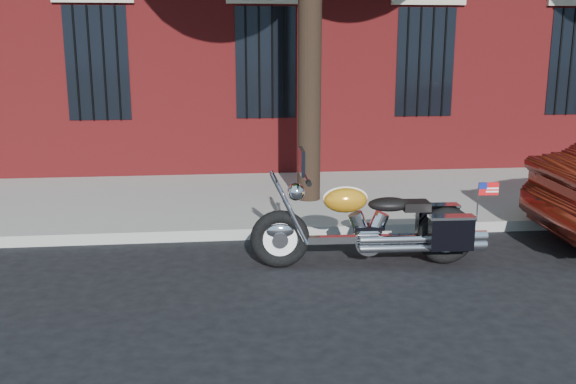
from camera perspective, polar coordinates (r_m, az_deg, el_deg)
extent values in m
plane|color=black|center=(7.35, 1.13, -7.14)|extent=(120.00, 120.00, 0.00)
cube|color=gray|center=(8.63, -0.04, -3.54)|extent=(40.00, 0.16, 0.15)
cube|color=gray|center=(10.43, -1.16, -0.63)|extent=(40.00, 3.60, 0.15)
cube|color=black|center=(11.99, -2.02, 11.39)|extent=(1.10, 0.14, 2.00)
cylinder|color=black|center=(11.91, -1.99, 11.38)|extent=(0.04, 0.04, 2.00)
cylinder|color=black|center=(9.84, 1.94, 12.80)|extent=(0.36, 0.36, 5.00)
torus|color=black|center=(7.38, -0.72, -4.20)|extent=(0.69, 0.18, 0.69)
torus|color=black|center=(7.73, 13.86, -3.78)|extent=(0.69, 0.18, 0.69)
cylinder|color=white|center=(7.38, -0.72, -4.20)|extent=(0.51, 0.08, 0.51)
cylinder|color=white|center=(7.73, 13.86, -3.78)|extent=(0.51, 0.08, 0.51)
ellipsoid|color=white|center=(7.35, -0.72, -3.43)|extent=(0.37, 0.15, 0.20)
ellipsoid|color=orange|center=(7.70, 13.91, -2.90)|extent=(0.37, 0.16, 0.20)
cube|color=white|center=(7.50, 6.74, -4.17)|extent=(1.54, 0.16, 0.08)
cylinder|color=white|center=(7.52, 7.12, -4.30)|extent=(0.33, 0.20, 0.33)
cylinder|color=white|center=(7.46, 11.27, -4.52)|extent=(1.28, 0.14, 0.09)
ellipsoid|color=orange|center=(7.34, 5.11, -0.70)|extent=(0.52, 0.31, 0.29)
ellipsoid|color=black|center=(7.45, 8.99, -1.09)|extent=(0.51, 0.31, 0.16)
cube|color=black|center=(7.94, 13.12, -2.46)|extent=(0.50, 0.18, 0.39)
cube|color=black|center=(7.45, 14.30, -3.54)|extent=(0.50, 0.18, 0.39)
cylinder|color=white|center=(7.22, 1.54, 1.45)|extent=(0.07, 0.80, 0.04)
sphere|color=white|center=(7.25, 0.73, 0.01)|extent=(0.21, 0.21, 0.20)
cube|color=black|center=(7.19, 1.22, 2.73)|extent=(0.06, 0.41, 0.29)
cube|color=red|center=(7.42, 17.40, 0.28)|extent=(0.23, 0.02, 0.14)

